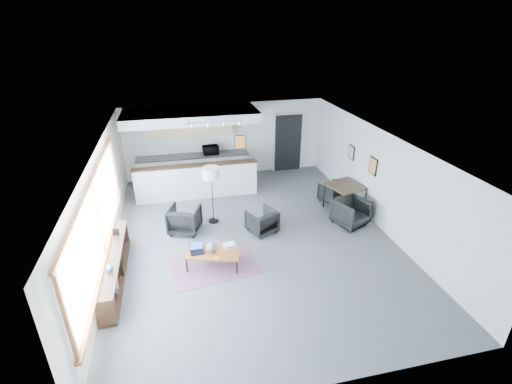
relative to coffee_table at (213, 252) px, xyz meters
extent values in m
cube|color=#4D4D4F|center=(1.15, 1.01, -0.38)|extent=(7.00, 9.00, 0.01)
cube|color=white|center=(1.15, 1.01, 2.23)|extent=(7.00, 9.00, 0.01)
cube|color=silver|center=(1.15, 5.51, 0.93)|extent=(7.00, 0.01, 2.60)
cube|color=silver|center=(1.15, -3.50, 0.93)|extent=(7.00, 0.01, 2.60)
cube|color=silver|center=(-2.36, 1.01, 0.93)|extent=(0.01, 9.00, 2.60)
cube|color=silver|center=(4.65, 1.01, 0.93)|extent=(0.01, 9.00, 2.60)
cube|color=#8CBFFF|center=(-2.32, 0.11, 1.13)|extent=(0.02, 5.80, 1.55)
cube|color=brown|center=(-2.29, 0.11, 0.33)|extent=(0.10, 5.95, 0.06)
cube|color=brown|center=(-2.30, 0.11, 1.93)|extent=(0.06, 5.95, 0.06)
cube|color=brown|center=(-2.30, -2.79, 1.13)|extent=(0.06, 0.06, 1.60)
cube|color=brown|center=(-2.30, 0.11, 1.13)|extent=(0.06, 0.06, 1.60)
cube|color=brown|center=(-2.30, 3.01, 1.13)|extent=(0.06, 0.06, 1.60)
cube|color=black|center=(-2.15, 0.01, 0.25)|extent=(0.35, 3.00, 0.05)
cube|color=black|center=(-2.15, 0.01, -0.32)|extent=(0.35, 3.00, 0.05)
cube|color=black|center=(-2.15, -1.44, -0.04)|extent=(0.33, 0.04, 0.55)
cube|color=black|center=(-2.15, 0.01, -0.04)|extent=(0.33, 0.04, 0.55)
cube|color=black|center=(-2.15, 1.46, -0.04)|extent=(0.33, 0.04, 0.55)
cube|color=#3359A5|center=(-2.15, -1.29, -0.20)|extent=(0.18, 0.04, 0.20)
cube|color=silver|center=(-2.15, -1.12, -0.19)|extent=(0.18, 0.04, 0.22)
cube|color=maroon|center=(-2.15, -0.95, -0.18)|extent=(0.18, 0.04, 0.24)
cube|color=black|center=(-2.15, -0.78, -0.20)|extent=(0.18, 0.04, 0.20)
cube|color=#3359A5|center=(-2.15, -0.61, -0.19)|extent=(0.18, 0.04, 0.22)
cube|color=silver|center=(-2.15, -0.44, -0.18)|extent=(0.18, 0.04, 0.24)
cube|color=maroon|center=(-2.15, -0.27, -0.20)|extent=(0.18, 0.04, 0.20)
cube|color=black|center=(-2.15, -0.10, -0.19)|extent=(0.18, 0.04, 0.22)
cube|color=#3359A5|center=(-2.15, 0.07, -0.18)|extent=(0.18, 0.03, 0.24)
cube|color=silver|center=(-2.15, 0.24, -0.20)|extent=(0.18, 0.03, 0.20)
cube|color=maroon|center=(-2.15, 0.41, -0.19)|extent=(0.18, 0.03, 0.22)
cube|color=black|center=(-2.15, 0.58, -0.18)|extent=(0.18, 0.04, 0.24)
cube|color=black|center=(-2.15, 0.81, 0.36)|extent=(0.14, 0.02, 0.18)
sphere|color=#264C99|center=(-2.13, -0.59, 0.34)|extent=(0.14, 0.14, 0.14)
cube|color=white|center=(-0.05, 3.71, 0.18)|extent=(3.80, 0.25, 1.10)
cube|color=black|center=(-0.05, 3.71, 0.74)|extent=(3.85, 0.32, 0.04)
cube|color=white|center=(-0.05, 5.16, 0.08)|extent=(3.80, 0.60, 0.90)
cube|color=#2D2D2D|center=(-0.05, 5.16, 0.54)|extent=(3.82, 0.62, 0.04)
cube|color=tan|center=(-0.05, 5.31, 1.58)|extent=(2.80, 0.35, 0.70)
cube|color=white|center=(-0.05, 4.61, 2.08)|extent=(4.20, 1.80, 0.30)
cube|color=black|center=(1.35, 3.72, 1.38)|extent=(0.35, 0.03, 0.45)
cube|color=orange|center=(1.35, 3.70, 1.38)|extent=(0.30, 0.01, 0.40)
cube|color=black|center=(3.45, 5.43, 0.68)|extent=(1.00, 0.12, 2.10)
cube|color=white|center=(2.93, 5.44, 0.68)|extent=(0.06, 0.10, 2.10)
cube|color=white|center=(3.97, 5.44, 0.68)|extent=(0.06, 0.10, 2.10)
cube|color=white|center=(3.45, 5.44, 1.75)|extent=(1.10, 0.10, 0.06)
cube|color=silver|center=(0.55, 3.21, 2.19)|extent=(1.60, 0.04, 0.04)
cylinder|color=silver|center=(-0.10, 3.21, 2.11)|extent=(0.07, 0.07, 0.09)
cylinder|color=silver|center=(0.35, 3.21, 2.11)|extent=(0.07, 0.07, 0.09)
cylinder|color=silver|center=(0.80, 3.21, 2.11)|extent=(0.07, 0.07, 0.09)
cylinder|color=silver|center=(1.25, 3.21, 2.11)|extent=(0.07, 0.07, 0.09)
cube|color=black|center=(4.62, 1.41, 1.18)|extent=(0.03, 0.38, 0.48)
cube|color=orange|center=(4.60, 1.41, 1.18)|extent=(0.00, 0.32, 0.42)
cube|color=black|center=(4.62, 2.71, 1.13)|extent=(0.03, 0.34, 0.44)
cube|color=#859FC5|center=(4.60, 2.71, 1.13)|extent=(0.00, 0.28, 0.38)
cube|color=#5C3548|center=(0.00, 0.00, -0.37)|extent=(2.12, 1.59, 0.01)
cube|color=brown|center=(0.00, 0.00, 0.01)|extent=(1.36, 0.98, 0.05)
cube|color=black|center=(-0.62, -0.11, -0.19)|extent=(0.04, 0.04, 0.36)
cube|color=black|center=(-0.47, 0.43, -0.19)|extent=(0.04, 0.04, 0.36)
cube|color=black|center=(0.47, -0.43, -0.19)|extent=(0.04, 0.04, 0.36)
cube|color=black|center=(0.62, 0.11, -0.19)|extent=(0.04, 0.04, 0.36)
cube|color=black|center=(-0.08, -0.27, -0.02)|extent=(1.13, 0.35, 0.03)
cube|color=black|center=(0.08, 0.27, -0.02)|extent=(1.13, 0.35, 0.03)
cube|color=black|center=(-0.37, 0.02, 0.04)|extent=(0.32, 0.24, 0.02)
cube|color=black|center=(-0.37, 0.14, 0.15)|extent=(0.32, 0.07, 0.21)
cube|color=blue|center=(-0.37, 0.13, 0.15)|extent=(0.29, 0.06, 0.18)
sphere|color=gray|center=(-0.05, -0.01, 0.15)|extent=(0.23, 0.23, 0.23)
cube|color=silver|center=(0.40, 0.10, 0.05)|extent=(0.33, 0.28, 0.03)
cube|color=#3359A5|center=(0.40, 0.10, 0.08)|extent=(0.30, 0.26, 0.03)
cube|color=silver|center=(0.39, 0.08, 0.11)|extent=(0.28, 0.24, 0.03)
cube|color=#E5590C|center=(0.03, -0.28, 0.03)|extent=(0.14, 0.14, 0.01)
imported|color=black|center=(-0.56, 1.71, 0.03)|extent=(0.97, 0.94, 0.80)
imported|color=black|center=(1.44, 1.23, -0.02)|extent=(0.88, 0.86, 0.70)
cylinder|color=black|center=(0.24, 2.07, -0.36)|extent=(0.37, 0.37, 0.03)
cylinder|color=black|center=(0.24, 2.07, 0.35)|extent=(0.03, 0.03, 1.38)
cylinder|color=beige|center=(0.24, 2.07, 1.11)|extent=(0.61, 0.61, 0.31)
cube|color=black|center=(4.13, 1.90, 0.42)|extent=(1.18, 1.18, 0.04)
cylinder|color=black|center=(3.84, 1.37, 0.01)|extent=(0.05, 0.05, 0.77)
cylinder|color=black|center=(3.61, 2.20, 0.01)|extent=(0.05, 0.05, 0.77)
cylinder|color=black|center=(4.66, 1.60, 0.01)|extent=(0.05, 0.05, 0.77)
cylinder|color=black|center=(4.43, 2.43, 0.01)|extent=(0.05, 0.05, 0.77)
imported|color=black|center=(3.93, 1.08, -0.02)|extent=(0.88, 0.86, 0.70)
imported|color=black|center=(4.00, 2.48, -0.08)|extent=(0.72, 0.70, 0.58)
imported|color=black|center=(0.57, 5.16, 0.74)|extent=(0.55, 0.34, 0.36)
camera|label=1|loc=(-0.64, -7.11, 4.85)|focal=26.00mm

